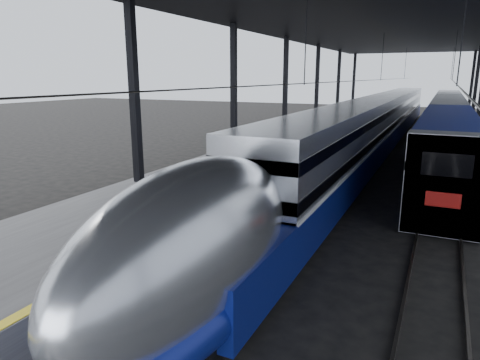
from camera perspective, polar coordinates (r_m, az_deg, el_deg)
The scene contains 7 objects.
ground at distance 13.70m, azimuth -6.87°, elevation -11.29°, with size 160.00×160.00×0.00m, color black.
platform at distance 32.54m, azimuth 6.75°, elevation 4.28°, with size 6.00×80.00×1.00m, color #4C4C4F.
yellow_strip at distance 31.70m, azimuth 11.59°, elevation 4.77°, with size 0.30×80.00×0.01m, color yellow.
rails at distance 31.05m, azimuth 20.85°, elevation 2.24°, with size 6.52×80.00×0.16m.
canopy at distance 31.01m, azimuth 17.28°, elevation 19.31°, with size 18.00×75.00×9.47m.
tgv_train at distance 35.65m, azimuth 17.75°, elevation 6.88°, with size 2.89×65.20×4.14m.
second_train at distance 43.70m, azimuth 25.87°, elevation 7.29°, with size 2.76×56.05×3.80m.
Camera 1 is at (6.74, -10.44, 5.76)m, focal length 32.00 mm.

